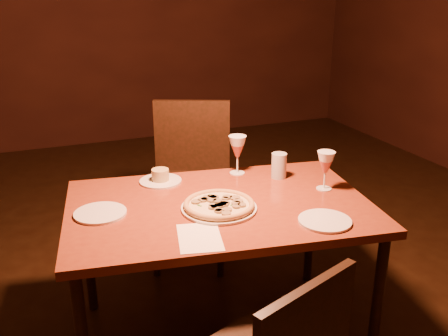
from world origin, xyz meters
name	(u,v)px	position (x,y,z in m)	size (l,w,h in m)	color
dining_table	(219,216)	(0.22, 0.11, 0.63)	(1.40, 1.02, 0.69)	brown
chair_far	(191,174)	(0.35, 0.90, 0.53)	(0.60, 0.60, 0.94)	black
pizza_plate	(219,205)	(0.20, 0.05, 0.71)	(0.32, 0.32, 0.03)	silver
ramekin_saucer	(160,178)	(0.05, 0.45, 0.71)	(0.20, 0.20, 0.06)	silver
wine_glass_far	(237,155)	(0.44, 0.42, 0.79)	(0.09, 0.09, 0.19)	#B2524A
wine_glass_right	(325,171)	(0.73, 0.08, 0.78)	(0.08, 0.08, 0.18)	#B2524A
water_tumbler	(279,166)	(0.60, 0.29, 0.76)	(0.07, 0.07, 0.12)	#AFB9BF
side_plate_left	(100,213)	(-0.28, 0.19, 0.70)	(0.21, 0.21, 0.01)	silver
side_plate_near	(325,221)	(0.54, -0.21, 0.70)	(0.21, 0.21, 0.01)	silver
menu_card	(200,237)	(0.04, -0.15, 0.69)	(0.16, 0.23, 0.00)	white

